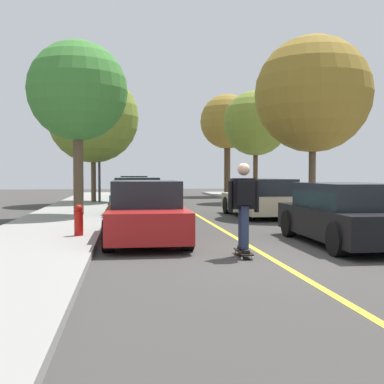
% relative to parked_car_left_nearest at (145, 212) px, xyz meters
% --- Properties ---
extents(ground, '(80.00, 80.00, 0.00)m').
position_rel_parked_car_left_nearest_xyz_m(ground, '(2.17, -2.19, -0.66)').
color(ground, '#3D3A38').
extents(sidewalk_left, '(2.75, 56.00, 0.14)m').
position_rel_parked_car_left_nearest_xyz_m(sidewalk_left, '(-2.43, -2.19, -0.59)').
color(sidewalk_left, gray).
rests_on(sidewalk_left, ground).
extents(center_line, '(0.12, 39.20, 0.01)m').
position_rel_parked_car_left_nearest_xyz_m(center_line, '(2.17, 1.81, -0.66)').
color(center_line, gold).
rests_on(center_line, ground).
extents(parked_car_left_nearest, '(1.81, 4.11, 1.38)m').
position_rel_parked_car_left_nearest_xyz_m(parked_car_left_nearest, '(0.00, 0.00, 0.00)').
color(parked_car_left_nearest, maroon).
rests_on(parked_car_left_nearest, ground).
extents(parked_car_left_near, '(2.02, 4.74, 1.39)m').
position_rel_parked_car_left_nearest_xyz_m(parked_car_left_near, '(0.00, 6.93, 0.02)').
color(parked_car_left_near, '#196066').
rests_on(parked_car_left_near, ground).
extents(parked_car_left_far, '(2.05, 4.15, 1.35)m').
position_rel_parked_car_left_nearest_xyz_m(parked_car_left_far, '(-0.00, 12.62, 0.00)').
color(parked_car_left_far, '#38383D').
rests_on(parked_car_left_far, ground).
extents(parked_car_left_farthest, '(1.95, 4.59, 1.40)m').
position_rel_parked_car_left_nearest_xyz_m(parked_car_left_farthest, '(-0.00, 18.63, 0.02)').
color(parked_car_left_farthest, black).
rests_on(parked_car_left_farthest, ground).
extents(parked_car_right_nearest, '(1.99, 4.27, 1.34)m').
position_rel_parked_car_left_nearest_xyz_m(parked_car_right_nearest, '(4.33, -1.11, -0.01)').
color(parked_car_right_nearest, black).
rests_on(parked_car_right_nearest, ground).
extents(parked_car_right_near, '(2.07, 4.35, 1.35)m').
position_rel_parked_car_left_nearest_xyz_m(parked_car_right_near, '(4.33, 5.72, 0.01)').
color(parked_car_right_near, '#BCAD89').
rests_on(parked_car_right_near, ground).
extents(street_tree_left_nearest, '(3.37, 3.37, 5.89)m').
position_rel_parked_car_left_nearest_xyz_m(street_tree_left_nearest, '(-2.05, 5.86, 3.66)').
color(street_tree_left_nearest, brown).
rests_on(street_tree_left_nearest, sidewalk_left).
extents(street_tree_left_near, '(4.50, 4.50, 6.44)m').
position_rel_parked_car_left_nearest_xyz_m(street_tree_left_near, '(-2.05, 13.56, 3.66)').
color(street_tree_left_near, brown).
rests_on(street_tree_left_near, sidewalk_left).
extents(street_tree_right_nearest, '(4.26, 4.26, 6.44)m').
position_rel_parked_car_left_nearest_xyz_m(street_tree_right_nearest, '(6.38, 6.10, 3.78)').
color(street_tree_right_nearest, brown).
rests_on(street_tree_right_nearest, sidewalk_right).
extents(street_tree_right_near, '(3.43, 3.43, 5.79)m').
position_rel_parked_car_left_nearest_xyz_m(street_tree_right_near, '(6.38, 14.03, 3.54)').
color(street_tree_right_near, '#4C3823').
rests_on(street_tree_right_near, sidewalk_right).
extents(street_tree_right_far, '(3.69, 3.69, 6.77)m').
position_rel_parked_car_left_nearest_xyz_m(street_tree_right_far, '(6.38, 21.30, 4.37)').
color(street_tree_right_far, '#4C3823').
rests_on(street_tree_right_far, sidewalk_right).
extents(fire_hydrant, '(0.20, 0.20, 0.70)m').
position_rel_parked_car_left_nearest_xyz_m(fire_hydrant, '(-1.50, 0.14, -0.18)').
color(fire_hydrant, '#B2140F').
rests_on(fire_hydrant, sidewalk_left).
extents(streetlamp, '(0.36, 0.24, 5.32)m').
position_rel_parked_car_left_nearest_xyz_m(streetlamp, '(-1.75, 13.38, 2.54)').
color(streetlamp, '#38383D').
rests_on(streetlamp, sidewalk_left).
extents(skateboard, '(0.26, 0.85, 0.10)m').
position_rel_parked_car_left_nearest_xyz_m(skateboard, '(1.72, -2.29, -0.57)').
color(skateboard, black).
rests_on(skateboard, ground).
extents(skateboarder, '(0.58, 0.70, 1.63)m').
position_rel_parked_car_left_nearest_xyz_m(skateboarder, '(1.72, -2.33, 0.37)').
color(skateboarder, black).
rests_on(skateboarder, skateboard).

